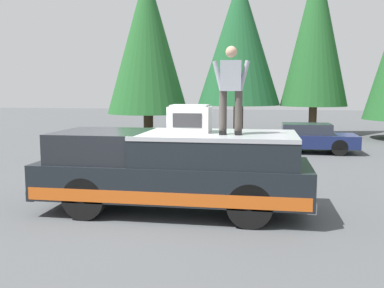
% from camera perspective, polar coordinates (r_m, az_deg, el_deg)
% --- Properties ---
extents(ground_plane, '(90.00, 90.00, 0.00)m').
position_cam_1_polar(ground_plane, '(8.90, -5.62, -9.22)').
color(ground_plane, '#4C4F51').
extents(pickup_truck, '(2.01, 5.54, 1.65)m').
position_cam_1_polar(pickup_truck, '(8.90, -2.39, -3.42)').
color(pickup_truck, black).
rests_on(pickup_truck, ground).
extents(compressor_unit, '(0.65, 0.84, 0.56)m').
position_cam_1_polar(compressor_unit, '(8.81, -0.28, 3.40)').
color(compressor_unit, silver).
rests_on(compressor_unit, pickup_truck).
extents(person_on_truck_bed, '(0.29, 0.72, 1.69)m').
position_cam_1_polar(person_on_truck_bed, '(8.35, 5.19, 7.44)').
color(person_on_truck_bed, '#423D38').
rests_on(person_on_truck_bed, pickup_truck).
extents(parked_car_navy, '(1.64, 4.10, 1.16)m').
position_cam_1_polar(parked_car_navy, '(17.75, 14.66, 0.78)').
color(parked_car_navy, navy).
rests_on(parked_car_navy, ground).
extents(conifer_left, '(3.57, 3.57, 9.55)m').
position_cam_1_polar(conifer_left, '(24.62, 16.11, 14.13)').
color(conifer_left, '#4C3826').
rests_on(conifer_left, ground).
extents(conifer_center_left, '(4.57, 4.57, 8.74)m').
position_cam_1_polar(conifer_center_left, '(24.45, 6.30, 13.50)').
color(conifer_center_left, '#4C3826').
rests_on(conifer_center_left, ground).
extents(conifer_center_right, '(4.62, 4.62, 9.23)m').
position_cam_1_polar(conifer_center_right, '(25.08, -5.95, 13.34)').
color(conifer_center_right, '#4C3826').
rests_on(conifer_center_right, ground).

